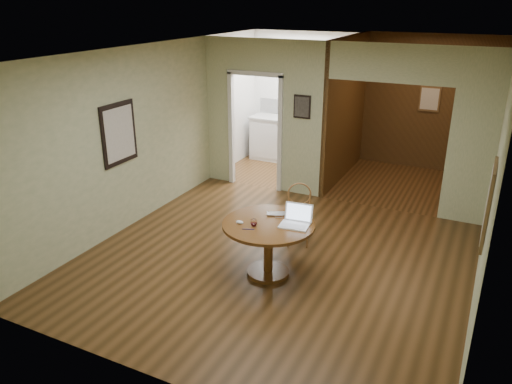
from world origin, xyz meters
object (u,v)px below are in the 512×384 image
at_px(dining_table, 268,237).
at_px(chair, 299,211).
at_px(open_laptop, 296,219).
at_px(closed_laptop, 279,215).

relative_size(dining_table, chair, 1.31).
relative_size(open_laptop, closed_laptop, 1.24).
bearing_deg(open_laptop, chair, 103.14).
distance_m(chair, open_laptop, 1.01).
xyz_separation_m(dining_table, closed_laptop, (0.03, 0.24, 0.20)).
bearing_deg(closed_laptop, open_laptop, -49.72).
height_order(dining_table, chair, chair).
relative_size(dining_table, closed_laptop, 3.84).
distance_m(dining_table, closed_laptop, 0.32).
bearing_deg(dining_table, chair, 89.66).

